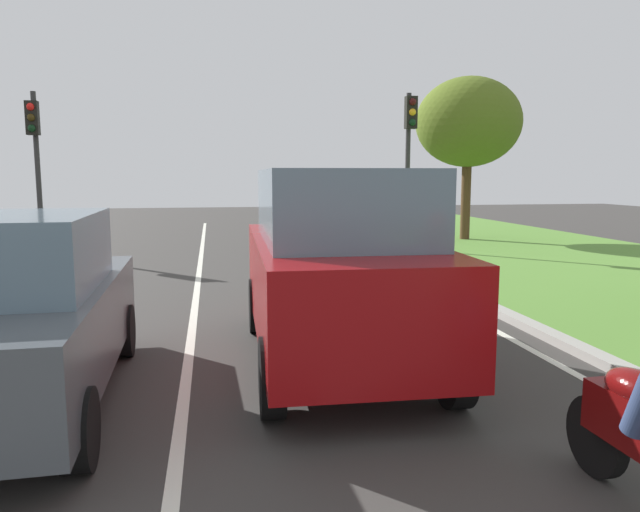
{
  "coord_description": "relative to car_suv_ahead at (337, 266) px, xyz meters",
  "views": [
    {
      "loc": [
        -0.38,
        1.86,
        2.22
      ],
      "look_at": [
        0.96,
        9.2,
        1.2
      ],
      "focal_mm": 33.36,
      "sensor_mm": 36.0,
      "label": 1
    }
  ],
  "objects": [
    {
      "name": "ground_plane",
      "position": [
        -1.05,
        5.45,
        -1.17
      ],
      "size": [
        60.0,
        60.0,
        0.0
      ],
      "primitive_type": "plane",
      "color": "#383533"
    },
    {
      "name": "lane_line_center",
      "position": [
        -1.75,
        5.45,
        -1.16
      ],
      "size": [
        0.12,
        32.0,
        0.01
      ],
      "primitive_type": "cube",
      "color": "silver",
      "rests_on": "ground"
    },
    {
      "name": "lane_line_right_edge",
      "position": [
        2.55,
        5.45,
        -1.16
      ],
      "size": [
        0.12,
        32.0,
        0.01
      ],
      "primitive_type": "cube",
      "color": "silver",
      "rests_on": "ground"
    },
    {
      "name": "grass_verge_right",
      "position": [
        7.45,
        5.45,
        -1.14
      ],
      "size": [
        9.0,
        48.0,
        0.06
      ],
      "primitive_type": "cube",
      "color": "#548433",
      "rests_on": "ground"
    },
    {
      "name": "curb_right",
      "position": [
        3.05,
        5.45,
        -1.11
      ],
      "size": [
        0.24,
        48.0,
        0.12
      ],
      "primitive_type": "cube",
      "color": "#9E9B93",
      "rests_on": "ground"
    },
    {
      "name": "car_suv_ahead",
      "position": [
        0.0,
        0.0,
        0.0
      ],
      "size": [
        2.09,
        4.56,
        2.28
      ],
      "rotation": [
        0.0,
        0.0,
        -0.03
      ],
      "color": "maroon",
      "rests_on": "ground"
    },
    {
      "name": "car_sedan_left_lane",
      "position": [
        -3.29,
        -0.78,
        -0.25
      ],
      "size": [
        1.93,
        4.35,
        1.86
      ],
      "rotation": [
        0.0,
        0.0,
        0.03
      ],
      "color": "#474C51",
      "rests_on": "ground"
    },
    {
      "name": "traffic_light_near_right",
      "position": [
        4.18,
        9.81,
        1.97
      ],
      "size": [
        0.32,
        0.5,
        4.54
      ],
      "color": "#2D2D2D",
      "rests_on": "ground"
    },
    {
      "name": "traffic_light_overhead_left",
      "position": [
        -6.11,
        10.81,
        1.84
      ],
      "size": [
        0.32,
        0.5,
        4.47
      ],
      "color": "#2D2D2D",
      "rests_on": "ground"
    },
    {
      "name": "tree_roadside_far",
      "position": [
        7.06,
        12.3,
        2.79
      ],
      "size": [
        3.49,
        3.49,
        5.45
      ],
      "color": "#4C331E",
      "rests_on": "ground"
    }
  ]
}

